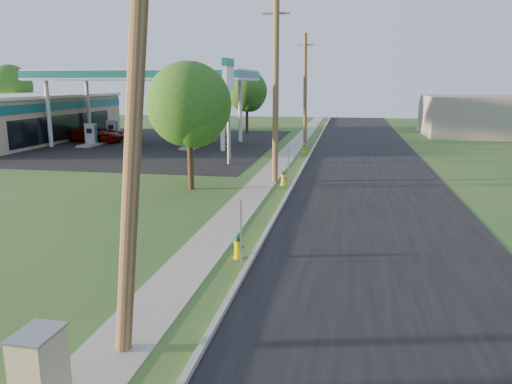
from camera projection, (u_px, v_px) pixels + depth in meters
ground_plane at (190, 331)px, 10.96m from camera, size 140.00×140.00×0.00m
road at (377, 220)px, 19.76m from camera, size 8.00×120.00×0.02m
curb at (277, 214)px, 20.46m from camera, size 0.15×120.00×0.15m
sidewalk at (235, 213)px, 20.78m from camera, size 1.50×120.00×0.03m
forecourt at (129, 144)px, 44.52m from camera, size 26.00×28.00×0.02m
utility_pole_near at (134, 113)px, 9.07m from camera, size 1.40×0.32×9.48m
utility_pole_mid at (276, 90)px, 26.33m from camera, size 1.40×0.32×9.80m
utility_pole_far at (305, 89)px, 43.65m from camera, size 1.40×0.32×9.50m
sign_post_near at (241, 233)px, 14.73m from camera, size 0.05×0.04×2.00m
sign_post_mid at (288, 167)px, 26.07m from camera, size 0.05×0.04×2.00m
sign_post_far at (308, 141)px, 37.78m from camera, size 0.05×0.04×2.00m
gas_canopy at (147, 76)px, 42.91m from camera, size 18.18×9.18×6.40m
fuel_pump_nw at (91, 137)px, 42.89m from camera, size 1.20×3.20×1.90m
fuel_pump_ne at (192, 140)px, 41.30m from camera, size 1.20×3.20×1.90m
fuel_pump_sw at (112, 133)px, 46.74m from camera, size 1.20×3.20×1.90m
fuel_pump_se at (205, 135)px, 45.14m from camera, size 1.20×3.20×1.90m
convenience_store at (16, 118)px, 46.02m from camera, size 10.40×22.40×4.25m
price_pylon at (228, 81)px, 32.20m from camera, size 0.34×2.04×6.85m
distant_building at (496, 116)px, 50.56m from camera, size 14.00×10.00×4.00m
tree_verge at (190, 108)px, 24.60m from camera, size 4.22×4.22×6.39m
tree_lot at (248, 93)px, 53.25m from camera, size 4.37×4.37×6.62m
tree_back at (11, 88)px, 55.74m from camera, size 4.83×4.83×7.32m
hydrant_near at (238, 247)px, 15.40m from camera, size 0.38×0.34×0.74m
hydrant_mid at (283, 178)px, 26.42m from camera, size 0.38×0.34×0.76m
hydrant_far at (304, 149)px, 38.16m from camera, size 0.36×0.32×0.71m
utility_cabinet at (40, 372)px, 8.11m from camera, size 0.66×0.86×1.44m
car_red at (96, 134)px, 45.54m from camera, size 6.14×4.34×1.56m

